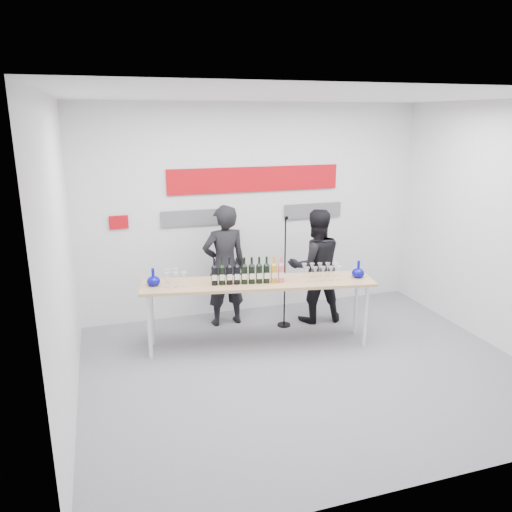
{
  "coord_description": "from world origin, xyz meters",
  "views": [
    {
      "loc": [
        -2.12,
        -4.76,
        2.81
      ],
      "look_at": [
        -0.34,
        0.87,
        1.15
      ],
      "focal_mm": 35.0,
      "sensor_mm": 36.0,
      "label": 1
    }
  ],
  "objects_px": {
    "mic_stand": "(285,293)",
    "presenter_left": "(225,266)",
    "tasting_table": "(258,286)",
    "presenter_right": "(315,266)"
  },
  "relations": [
    {
      "from": "mic_stand",
      "to": "presenter_left",
      "type": "bearing_deg",
      "value": 170.43
    },
    {
      "from": "tasting_table",
      "to": "mic_stand",
      "type": "bearing_deg",
      "value": 52.32
    },
    {
      "from": "presenter_right",
      "to": "mic_stand",
      "type": "xyz_separation_m",
      "value": [
        -0.48,
        -0.08,
        -0.33
      ]
    },
    {
      "from": "tasting_table",
      "to": "presenter_right",
      "type": "distance_m",
      "value": 1.15
    },
    {
      "from": "tasting_table",
      "to": "presenter_left",
      "type": "relative_size",
      "value": 1.72
    },
    {
      "from": "presenter_left",
      "to": "mic_stand",
      "type": "height_order",
      "value": "presenter_left"
    },
    {
      "from": "presenter_left",
      "to": "mic_stand",
      "type": "xyz_separation_m",
      "value": [
        0.75,
        -0.33,
        -0.37
      ]
    },
    {
      "from": "tasting_table",
      "to": "presenter_left",
      "type": "xyz_separation_m",
      "value": [
        -0.23,
        0.8,
        0.05
      ]
    },
    {
      "from": "presenter_left",
      "to": "presenter_right",
      "type": "distance_m",
      "value": 1.26
    },
    {
      "from": "tasting_table",
      "to": "presenter_left",
      "type": "height_order",
      "value": "presenter_left"
    }
  ]
}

